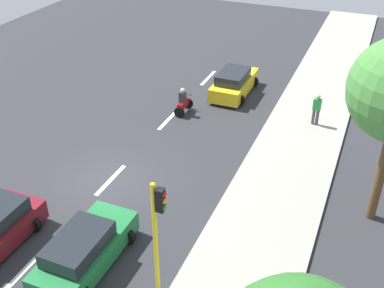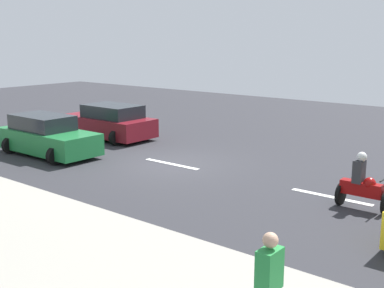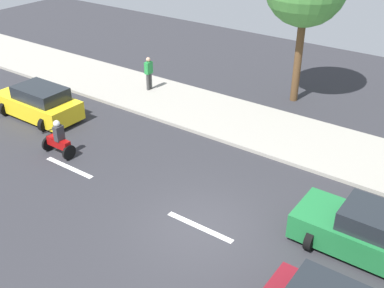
# 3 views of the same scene
# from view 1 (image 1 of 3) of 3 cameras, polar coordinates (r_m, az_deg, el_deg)

# --- Properties ---
(ground_plane) EXTENTS (40.00, 60.00, 0.10)m
(ground_plane) POSITION_cam_1_polar(r_m,az_deg,el_deg) (21.15, -9.79, -4.42)
(ground_plane) COLOR #2D2D33
(sidewalk) EXTENTS (4.00, 60.00, 0.15)m
(sidewalk) POSITION_cam_1_polar(r_m,az_deg,el_deg) (18.88, 8.87, -8.96)
(sidewalk) COLOR #9E998E
(sidewalk) RESTS_ON ground
(lane_stripe_north) EXTENTS (0.20, 2.40, 0.01)m
(lane_stripe_north) POSITION_cam_1_polar(r_m,az_deg,el_deg) (17.67, -20.18, -14.73)
(lane_stripe_north) COLOR white
(lane_stripe_north) RESTS_ON ground
(lane_stripe_mid) EXTENTS (0.20, 2.40, 0.01)m
(lane_stripe_mid) POSITION_cam_1_polar(r_m,az_deg,el_deg) (21.12, -9.80, -4.30)
(lane_stripe_mid) COLOR white
(lane_stripe_mid) RESTS_ON ground
(lane_stripe_south) EXTENTS (0.20, 2.40, 0.01)m
(lane_stripe_south) POSITION_cam_1_polar(r_m,az_deg,el_deg) (25.53, -2.86, 2.97)
(lane_stripe_south) COLOR white
(lane_stripe_south) RESTS_ON ground
(lane_stripe_far_south) EXTENTS (0.20, 2.40, 0.01)m
(lane_stripe_far_south) POSITION_cam_1_polar(r_m,az_deg,el_deg) (30.49, 1.97, 7.98)
(lane_stripe_far_south) COLOR white
(lane_stripe_far_south) RESTS_ON ground
(car_green) EXTENTS (2.19, 4.32, 1.52)m
(car_green) POSITION_cam_1_polar(r_m,az_deg,el_deg) (16.90, -12.85, -12.40)
(car_green) COLOR #1E7238
(car_green) RESTS_ON ground
(car_yellow_cab) EXTENTS (2.20, 4.18, 1.52)m
(car_yellow_cab) POSITION_cam_1_polar(r_m,az_deg,el_deg) (28.17, 5.08, 7.37)
(car_yellow_cab) COLOR yellow
(car_yellow_cab) RESTS_ON ground
(motorcycle) EXTENTS (0.60, 1.30, 1.53)m
(motorcycle) POSITION_cam_1_polar(r_m,az_deg,el_deg) (25.89, -1.05, 5.03)
(motorcycle) COLOR black
(motorcycle) RESTS_ON ground
(pedestrian_by_tree) EXTENTS (0.40, 0.24, 1.69)m
(pedestrian_by_tree) POSITION_cam_1_polar(r_m,az_deg,el_deg) (25.18, 14.81, 4.16)
(pedestrian_by_tree) COLOR #3F3F3F
(pedestrian_by_tree) RESTS_ON sidewalk
(traffic_light_corner) EXTENTS (0.49, 0.24, 4.50)m
(traffic_light_corner) POSITION_cam_1_polar(r_m,az_deg,el_deg) (14.03, -4.16, -10.06)
(traffic_light_corner) COLOR yellow
(traffic_light_corner) RESTS_ON ground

